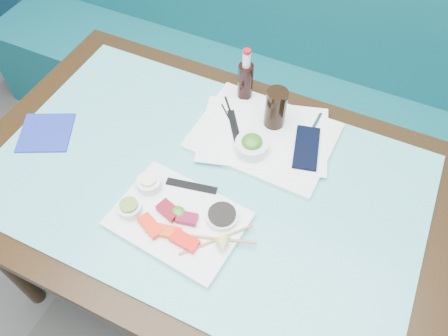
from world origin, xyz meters
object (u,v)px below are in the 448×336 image
at_px(blue_napkin, 46,133).
at_px(cola_glass, 276,108).
at_px(seaweed_bowl, 252,147).
at_px(cola_bottle_body, 245,83).
at_px(dining_table, 206,196).
at_px(serving_tray, 264,136).
at_px(sashimi_plate, 178,220).
at_px(booth_bench, 290,91).

bearing_deg(blue_napkin, cola_glass, 27.48).
xyz_separation_m(seaweed_bowl, cola_bottle_body, (-0.11, 0.21, 0.03)).
distance_m(dining_table, seaweed_bowl, 0.21).
bearing_deg(serving_tray, dining_table, -111.45).
distance_m(sashimi_plate, cola_bottle_body, 0.50).
xyz_separation_m(dining_table, blue_napkin, (-0.52, -0.05, 0.09)).
distance_m(dining_table, cola_bottle_body, 0.38).
bearing_deg(seaweed_bowl, sashimi_plate, -106.12).
height_order(dining_table, seaweed_bowl, seaweed_bowl).
distance_m(booth_bench, blue_napkin, 1.11).
distance_m(dining_table, sashimi_plate, 0.18).
distance_m(cola_bottle_body, blue_napkin, 0.64).
height_order(serving_tray, blue_napkin, serving_tray).
distance_m(seaweed_bowl, cola_glass, 0.14).
xyz_separation_m(dining_table, cola_bottle_body, (-0.03, 0.35, 0.16)).
bearing_deg(sashimi_plate, cola_bottle_body, 98.89).
distance_m(sashimi_plate, seaweed_bowl, 0.31).
bearing_deg(serving_tray, sashimi_plate, -102.46).
xyz_separation_m(sashimi_plate, blue_napkin, (-0.52, 0.10, -0.01)).
bearing_deg(seaweed_bowl, booth_bench, 96.81).
bearing_deg(booth_bench, blue_napkin, -120.29).
bearing_deg(cola_bottle_body, blue_napkin, -140.99).
xyz_separation_m(booth_bench, sashimi_plate, (-0.00, -0.99, 0.39)).
xyz_separation_m(sashimi_plate, serving_tray, (0.09, 0.37, -0.00)).
relative_size(cola_glass, blue_napkin, 0.85).
bearing_deg(cola_glass, blue_napkin, -152.52).
bearing_deg(sashimi_plate, blue_napkin, 175.23).
bearing_deg(serving_tray, cola_bottle_body, 134.87).
height_order(dining_table, cola_glass, cola_glass).
relative_size(cola_bottle_body, blue_napkin, 0.89).
bearing_deg(serving_tray, cola_glass, 81.67).
bearing_deg(sashimi_plate, seaweed_bowl, 79.76).
relative_size(dining_table, cola_bottle_body, 10.16).
xyz_separation_m(booth_bench, seaweed_bowl, (0.08, -0.70, 0.42)).
height_order(dining_table, serving_tray, serving_tray).
bearing_deg(cola_glass, booth_bench, 100.31).
relative_size(dining_table, seaweed_bowl, 14.27).
height_order(serving_tray, cola_bottle_body, cola_bottle_body).
bearing_deg(seaweed_bowl, cola_glass, 81.25).
height_order(booth_bench, cola_bottle_body, booth_bench).
bearing_deg(cola_bottle_body, dining_table, -85.44).
relative_size(booth_bench, cola_bottle_body, 21.77).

